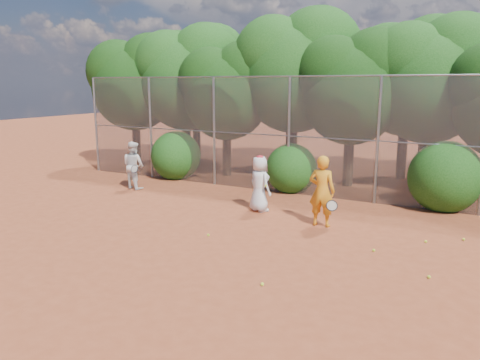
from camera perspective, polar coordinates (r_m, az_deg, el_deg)
The scene contains 23 objects.
ground at distance 10.90m, azimuth -1.67°, elevation -8.55°, with size 80.00×80.00×0.00m, color brown.
fence_back at distance 15.83m, azimuth 8.92°, elevation 5.34°, with size 20.05×0.09×4.03m.
tree_0 at distance 22.31m, azimuth -12.64°, elevation 11.86°, with size 4.38×3.81×6.00m.
tree_1 at distance 21.17m, azimuth -6.50°, elevation 12.71°, with size 4.64×4.03×6.35m.
tree_2 at distance 19.23m, azimuth -1.47°, elevation 11.16°, with size 3.99×3.47×5.47m.
tree_3 at distance 19.05m, azimuth 6.83°, elevation 13.52°, with size 4.89×4.26×6.70m.
tree_4 at distance 17.67m, azimuth 13.70°, elevation 11.35°, with size 4.19×3.64×5.73m.
tree_5 at distance 17.99m, azimuth 22.31°, elevation 11.74°, with size 4.51×3.92×6.17m.
tree_9 at distance 23.64m, azimuth -5.27°, elevation 13.05°, with size 4.83×4.20×6.62m.
tree_10 at distance 21.47m, azimuth 6.56°, elevation 13.93°, with size 5.15×4.48×7.06m.
tree_11 at distance 19.72m, azimuth 19.94°, elevation 12.18°, with size 4.64×4.03×6.35m.
bush_0 at distance 19.00m, azimuth -7.82°, elevation 3.22°, with size 2.00×2.00×2.00m, color #154310.
bush_1 at distance 16.58m, azimuth 6.28°, elevation 1.67°, with size 1.80×1.80×1.80m, color #154310.
bush_2 at distance 15.41m, azimuth 23.76°, elevation 0.72°, with size 2.20×2.20×2.20m, color #154310.
player_yellow at distance 12.64m, azimuth 9.96°, elevation -1.34°, with size 0.88×0.58×1.92m.
player_teen at distance 13.93m, azimuth 2.41°, elevation -0.44°, with size 0.97×0.84×1.70m.
player_white at distance 17.35m, azimuth -12.86°, elevation 1.77°, with size 0.92×0.76×1.73m.
ball_0 at distance 11.22m, azimuth 15.99°, elevation -8.24°, with size 0.07×0.07×0.07m, color #C1E129.
ball_1 at distance 12.22m, azimuth 21.71°, elevation -6.98°, with size 0.07×0.07×0.07m, color #C1E129.
ball_2 at distance 9.10m, azimuth 2.73°, elevation -12.57°, with size 0.07×0.07×0.07m, color #C1E129.
ball_3 at distance 10.12m, azimuth 22.04°, elevation -10.89°, with size 0.07×0.07×0.07m, color #C1E129.
ball_4 at distance 11.86m, azimuth -3.88°, elevation -6.70°, with size 0.07×0.07×0.07m, color #C1E129.
ball_5 at distance 12.75m, azimuth 25.61°, elevation -6.54°, with size 0.07×0.07×0.07m, color #C1E129.
Camera 1 is at (5.15, -8.83, 3.78)m, focal length 35.00 mm.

